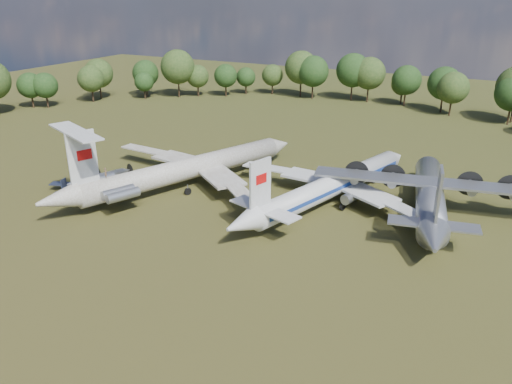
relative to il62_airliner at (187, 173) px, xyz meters
The scene contains 7 objects.
ground 6.52m from the il62_airliner, 26.41° to the right, with size 300.00×300.00×0.00m, color #273B13.
il62_airliner is the anchor object (origin of this frame).
tu104_jet 25.88m from the il62_airliner, 10.42° to the left, with size 37.34×49.78×4.98m, color silver, non-canonical shape.
an12_transport 41.05m from the il62_airliner, 10.05° to the left, with size 36.24×40.51×5.33m, color #94979B, non-canonical shape.
small_prop_west 18.98m from the il62_airliner, 144.60° to the right, with size 10.68×14.56×2.14m, color black, non-canonical shape.
small_prop_northwest 16.25m from the il62_airliner, 157.71° to the right, with size 10.02×13.66×2.00m, color #9DA0A5, non-canonical shape.
person_on_il62 15.42m from the il62_airliner, 112.43° to the right, with size 0.62×0.41×1.71m, color #8A6446.
Camera 1 is at (43.70, -65.99, 33.03)m, focal length 35.00 mm.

